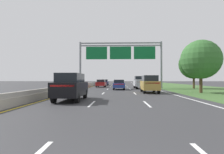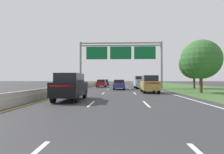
{
  "view_description": "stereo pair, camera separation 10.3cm",
  "coord_description": "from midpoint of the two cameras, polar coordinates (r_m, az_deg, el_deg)",
  "views": [
    {
      "loc": [
        -0.05,
        -1.8,
        1.66
      ],
      "look_at": [
        -0.87,
        21.21,
        1.93
      ],
      "focal_mm": 29.32,
      "sensor_mm": 36.0,
      "label": 1
    },
    {
      "loc": [
        0.05,
        -1.8,
        1.66
      ],
      "look_at": [
        -0.87,
        21.21,
        1.93
      ],
      "focal_mm": 29.32,
      "sensor_mm": 36.0,
      "label": 2
    }
  ],
  "objects": [
    {
      "name": "pickup_truck_silver",
      "position": [
        32.66,
        8.72,
        -1.69
      ],
      "size": [
        2.06,
        5.42,
        2.2
      ],
      "rotation": [
        0.0,
        0.0,
        1.58
      ],
      "color": "#B2B5BA",
      "rests_on": "ground"
    },
    {
      "name": "lane_striping",
      "position": [
        36.38,
        2.04,
        -3.28
      ],
      "size": [
        11.96,
        106.0,
        0.01
      ],
      "color": "white",
      "rests_on": "ground"
    },
    {
      "name": "car_blue_centre_lane_sedan",
      "position": [
        29.29,
        2.09,
        -2.32
      ],
      "size": [
        1.85,
        4.41,
        1.57
      ],
      "rotation": [
        0.0,
        0.0,
        1.56
      ],
      "color": "navy",
      "rests_on": "ground"
    },
    {
      "name": "car_navy_left_lane_sedan",
      "position": [
        48.52,
        -2.33,
        -1.66
      ],
      "size": [
        1.87,
        4.42,
        1.57
      ],
      "rotation": [
        0.0,
        0.0,
        1.56
      ],
      "color": "#161E47",
      "rests_on": "ground"
    },
    {
      "name": "ground_plane",
      "position": [
        36.84,
        2.04,
        -3.25
      ],
      "size": [
        220.0,
        220.0,
        0.0
      ],
      "primitive_type": "plane",
      "color": "#333335"
    },
    {
      "name": "car_gold_right_lane_suv",
      "position": [
        22.95,
        11.48,
        -2.06
      ],
      "size": [
        2.03,
        4.75,
        2.11
      ],
      "rotation": [
        0.0,
        0.0,
        1.54
      ],
      "color": "#A38438",
      "rests_on": "ground"
    },
    {
      "name": "overhead_sign_gantry",
      "position": [
        33.34,
        2.56,
        6.87
      ],
      "size": [
        15.06,
        0.42,
        8.45
      ],
      "color": "gray",
      "rests_on": "ground"
    },
    {
      "name": "roadside_tree_near",
      "position": [
        24.59,
        25.83,
        4.94
      ],
      "size": [
        4.71,
        4.71,
        6.4
      ],
      "color": "#4C3823",
      "rests_on": "ground"
    },
    {
      "name": "grass_verge_right",
      "position": [
        39.39,
        22.82,
        -3.02
      ],
      "size": [
        14.0,
        110.0,
        0.02
      ],
      "primitive_type": "cube",
      "color": "#3D602D",
      "rests_on": "ground"
    },
    {
      "name": "median_barrier_concrete",
      "position": [
        37.41,
        -8.13,
        -2.66
      ],
      "size": [
        0.6,
        110.0,
        0.85
      ],
      "color": "#A8A399",
      "rests_on": "ground"
    },
    {
      "name": "car_red_left_lane_sedan",
      "position": [
        38.22,
        -3.48,
        -1.93
      ],
      "size": [
        1.91,
        4.44,
        1.57
      ],
      "rotation": [
        0.0,
        0.0,
        1.55
      ],
      "color": "maroon",
      "rests_on": "ground"
    },
    {
      "name": "roadside_tree_mid",
      "position": [
        35.28,
        24.05,
        3.63
      ],
      "size": [
        5.1,
        5.1,
        6.83
      ],
      "color": "#4C3823",
      "rests_on": "ground"
    },
    {
      "name": "car_black_left_lane_suv",
      "position": [
        14.67,
        -12.87,
        -2.86
      ],
      "size": [
        1.94,
        4.72,
        2.11
      ],
      "rotation": [
        0.0,
        0.0,
        1.58
      ],
      "color": "black",
      "rests_on": "ground"
    }
  ]
}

